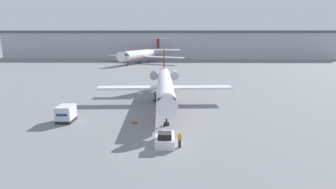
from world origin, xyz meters
TOP-DOWN VIEW (x-y plane):
  - ground_plane at (0.00, 0.00)m, footprint 600.00×600.00m
  - terminal_building at (0.00, 120.00)m, footprint 180.00×16.80m
  - airplane_main at (-0.71, 20.21)m, footprint 25.00×31.28m
  - pushback_tug at (-0.17, 0.63)m, footprint 2.19×3.82m
  - luggage_cart at (-14.85, 8.74)m, footprint 2.17×2.95m
  - worker_near_tug at (1.49, -0.12)m, footprint 0.40×0.26m
  - traffic_cone_left at (-4.80, 8.29)m, footprint 0.71×0.71m
  - airplane_parked_far_left at (-13.05, 93.99)m, footprint 37.57×33.15m

SIDE VIEW (x-z plane):
  - ground_plane at x=0.00m, z-range 0.00..0.00m
  - traffic_cone_left at x=-4.80m, z-range -0.02..0.69m
  - pushback_tug at x=-0.17m, z-range -0.23..1.50m
  - worker_near_tug at x=1.49m, z-range 0.05..1.91m
  - luggage_cart at x=-14.85m, z-range 0.00..2.39m
  - airplane_main at x=-0.71m, z-range -1.12..8.07m
  - airplane_parked_far_left at x=-13.05m, z-range -1.64..9.51m
  - terminal_building at x=0.00m, z-range 0.03..15.05m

